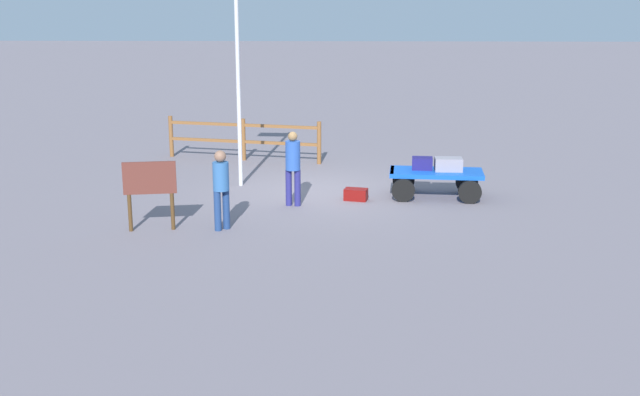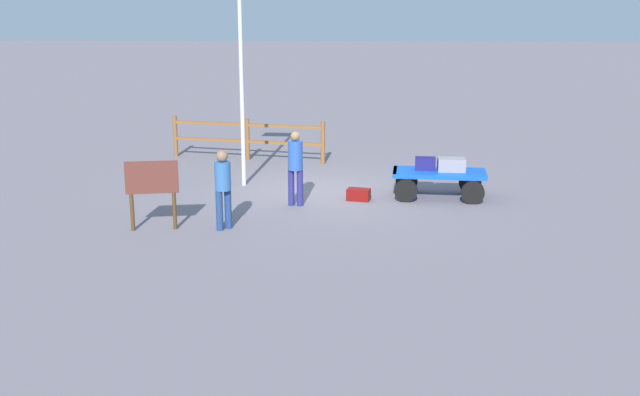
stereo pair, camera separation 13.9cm
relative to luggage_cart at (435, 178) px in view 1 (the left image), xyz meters
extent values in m
plane|color=slate|center=(2.75, -0.35, -0.46)|extent=(120.00, 120.00, 0.00)
cube|color=blue|center=(-0.02, 0.00, 0.12)|extent=(2.20, 1.13, 0.10)
cube|color=blue|center=(0.99, -0.08, 0.12)|extent=(0.16, 0.91, 0.10)
cylinder|color=black|center=(0.76, 0.44, -0.19)|extent=(0.53, 0.16, 0.53)
cylinder|color=black|center=(0.68, -0.56, -0.19)|extent=(0.53, 0.16, 0.53)
cylinder|color=black|center=(-0.72, 0.56, -0.19)|extent=(0.53, 0.16, 0.53)
cylinder|color=black|center=(-0.81, -0.43, -0.19)|extent=(0.53, 0.16, 0.53)
cube|color=navy|center=(0.29, -0.16, 0.31)|extent=(0.50, 0.40, 0.28)
cube|color=gray|center=(-0.29, 0.00, 0.32)|extent=(0.63, 0.40, 0.30)
cube|color=maroon|center=(1.84, 0.34, -0.32)|extent=(0.57, 0.41, 0.27)
cylinder|color=navy|center=(3.14, 0.87, -0.05)|extent=(0.14, 0.14, 0.82)
cylinder|color=navy|center=(3.34, 0.83, -0.05)|extent=(0.14, 0.14, 0.82)
cylinder|color=#2953AD|center=(3.24, 0.85, 0.69)|extent=(0.38, 0.38, 0.64)
sphere|color=olive|center=(3.24, 0.85, 1.11)|extent=(0.21, 0.21, 0.21)
cylinder|color=navy|center=(4.48, 2.66, -0.05)|extent=(0.14, 0.14, 0.81)
cylinder|color=navy|center=(4.63, 2.79, -0.05)|extent=(0.14, 0.14, 0.81)
cylinder|color=#2F609E|center=(4.55, 2.72, 0.64)|extent=(0.45, 0.45, 0.57)
sphere|color=#86614D|center=(4.55, 2.72, 1.05)|extent=(0.23, 0.23, 0.23)
cylinder|color=silver|center=(4.65, -1.01, 2.38)|extent=(0.10, 0.10, 5.67)
cylinder|color=#4C3319|center=(5.54, 2.74, -0.08)|extent=(0.08, 0.08, 0.75)
cylinder|color=#4C3319|center=(6.36, 2.87, -0.08)|extent=(0.08, 0.08, 0.75)
cube|color=brown|center=(5.95, 2.81, 0.62)|extent=(1.03, 0.23, 0.65)
cylinder|color=brown|center=(2.79, -3.58, 0.14)|extent=(0.12, 0.12, 1.18)
cylinder|color=brown|center=(4.94, -4.03, 0.14)|extent=(0.12, 0.12, 1.18)
cylinder|color=brown|center=(7.08, -4.47, 0.14)|extent=(0.12, 0.12, 1.18)
cube|color=brown|center=(4.94, -4.03, 0.55)|extent=(4.31, 0.97, 0.08)
cube|color=brown|center=(4.94, -4.03, 0.08)|extent=(4.31, 0.97, 0.08)
camera|label=1|loc=(2.19, 17.76, 4.15)|focal=44.14mm
camera|label=2|loc=(2.05, 17.76, 4.15)|focal=44.14mm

